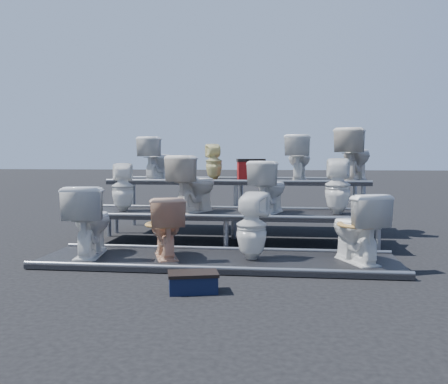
# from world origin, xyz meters

# --- Properties ---
(ground) EXTENTS (80.00, 80.00, 0.00)m
(ground) POSITION_xyz_m (0.00, 0.00, 0.00)
(ground) COLOR black
(ground) RESTS_ON ground
(tier_front) EXTENTS (4.20, 1.20, 0.06)m
(tier_front) POSITION_xyz_m (0.00, -1.30, 0.03)
(tier_front) COLOR black
(tier_front) RESTS_ON ground
(tier_mid) EXTENTS (4.20, 1.20, 0.46)m
(tier_mid) POSITION_xyz_m (0.00, 0.00, 0.23)
(tier_mid) COLOR black
(tier_mid) RESTS_ON ground
(tier_back) EXTENTS (4.20, 1.20, 0.86)m
(tier_back) POSITION_xyz_m (0.00, 1.30, 0.43)
(tier_back) COLOR black
(tier_back) RESTS_ON ground
(toilet_0) EXTENTS (0.60, 0.90, 0.85)m
(toilet_0) POSITION_xyz_m (-1.57, -1.30, 0.49)
(toilet_0) COLOR silver
(toilet_0) RESTS_ON tier_front
(toilet_1) EXTENTS (0.62, 0.81, 0.73)m
(toilet_1) POSITION_xyz_m (-0.63, -1.30, 0.43)
(toilet_1) COLOR tan
(toilet_1) RESTS_ON tier_front
(toilet_2) EXTENTS (0.44, 0.45, 0.79)m
(toilet_2) POSITION_xyz_m (0.40, -1.30, 0.45)
(toilet_2) COLOR silver
(toilet_2) RESTS_ON tier_front
(toilet_3) EXTENTS (0.71, 0.89, 0.79)m
(toilet_3) POSITION_xyz_m (1.59, -1.30, 0.46)
(toilet_3) COLOR silver
(toilet_3) RESTS_ON tier_front
(toilet_4) EXTENTS (0.40, 0.40, 0.70)m
(toilet_4) POSITION_xyz_m (-1.58, 0.00, 0.81)
(toilet_4) COLOR silver
(toilet_4) RESTS_ON tier_mid
(toilet_5) EXTENTS (0.75, 0.92, 0.82)m
(toilet_5) POSITION_xyz_m (-0.52, 0.00, 0.87)
(toilet_5) COLOR beige
(toilet_5) RESTS_ON tier_mid
(toilet_6) EXTENTS (0.61, 0.82, 0.74)m
(toilet_6) POSITION_xyz_m (0.56, 0.00, 0.83)
(toilet_6) COLOR silver
(toilet_6) RESTS_ON tier_mid
(toilet_7) EXTENTS (0.39, 0.40, 0.78)m
(toilet_7) POSITION_xyz_m (1.51, 0.00, 0.85)
(toilet_7) COLOR silver
(toilet_7) RESTS_ON tier_mid
(toilet_8) EXTENTS (0.58, 0.79, 0.73)m
(toilet_8) POSITION_xyz_m (-1.40, 1.30, 1.22)
(toilet_8) COLOR silver
(toilet_8) RESTS_ON tier_back
(toilet_9) EXTENTS (0.36, 0.36, 0.62)m
(toilet_9) POSITION_xyz_m (-0.42, 1.30, 1.17)
(toilet_9) COLOR beige
(toilet_9) RESTS_ON tier_back
(toilet_10) EXTENTS (0.49, 0.77, 0.75)m
(toilet_10) POSITION_xyz_m (0.99, 1.30, 1.24)
(toilet_10) COLOR silver
(toilet_10) RESTS_ON tier_back
(toilet_11) EXTENTS (0.76, 0.95, 0.85)m
(toilet_11) POSITION_xyz_m (1.90, 1.30, 1.29)
(toilet_11) COLOR beige
(toilet_11) RESTS_ON tier_back
(red_crate) EXTENTS (0.49, 0.42, 0.31)m
(red_crate) POSITION_xyz_m (0.21, 1.24, 1.02)
(red_crate) COLOR #9E1114
(red_crate) RESTS_ON tier_back
(step_stool) EXTENTS (0.50, 0.37, 0.16)m
(step_stool) POSITION_xyz_m (-0.06, -2.56, 0.08)
(step_stool) COLOR black
(step_stool) RESTS_ON ground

